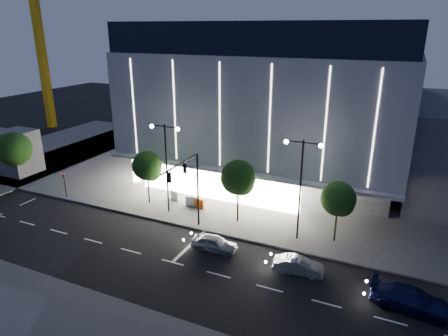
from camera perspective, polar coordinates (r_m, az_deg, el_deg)
ground at (r=34.51m, az=-8.94°, el=-11.19°), size 160.00×160.00×0.00m
sidewalk_museum at (r=52.86m, az=10.09°, el=-0.04°), size 70.00×40.00×0.15m
sidewalk_west at (r=60.79m, az=-27.85°, el=0.53°), size 16.00×50.00×0.15m
museum at (r=49.50m, az=7.91°, el=9.77°), size 30.00×25.80×18.00m
traffic_mast at (r=34.38m, az=-4.95°, el=-1.80°), size 0.33×5.89×7.07m
street_lamp_west at (r=38.19m, az=-8.28°, el=1.73°), size 3.16×0.36×9.00m
street_lamp_east at (r=33.30m, az=10.96°, el=-1.11°), size 3.16×0.36×9.00m
ped_signal_far at (r=45.86m, az=-21.82°, el=-1.84°), size 0.22×0.24×3.00m
tower_crane at (r=78.17m, az=-24.84°, el=20.05°), size 32.00×2.00×28.50m
tree_left at (r=41.20m, az=-10.88°, el=0.09°), size 3.02×3.02×5.72m
tree_mid at (r=36.48m, az=2.07°, el=-1.63°), size 3.25×3.25×6.15m
tree_right at (r=34.51m, az=16.04°, el=-4.50°), size 2.91×2.91×5.51m
car_lead at (r=33.43m, az=-1.39°, el=-10.71°), size 3.94×1.73×1.32m
car_second at (r=31.23m, az=10.57°, el=-13.55°), size 3.88×1.77×1.23m
car_third at (r=29.92m, az=25.24°, el=-16.62°), size 5.35×2.56×1.50m
barrier_b at (r=42.56m, az=-7.03°, el=-3.95°), size 1.13×0.54×1.00m
barrier_c at (r=40.52m, az=-3.52°, el=-5.08°), size 1.13×0.46×1.00m
barrier_d at (r=41.17m, az=-4.74°, el=-4.70°), size 1.13×0.49×1.00m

